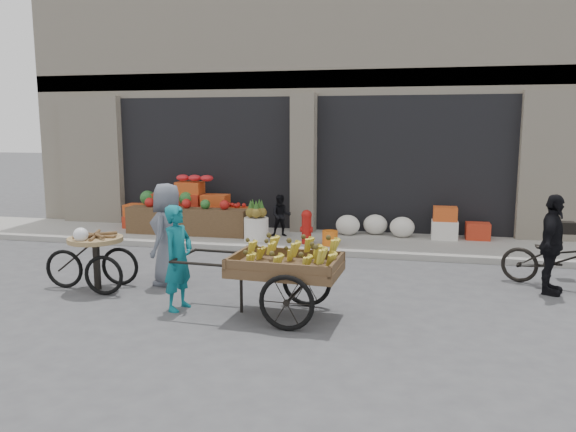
% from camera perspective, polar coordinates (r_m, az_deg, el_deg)
% --- Properties ---
extents(ground, '(80.00, 80.00, 0.00)m').
position_cam_1_polar(ground, '(8.49, -5.03, -8.33)').
color(ground, '#424244').
rests_on(ground, ground).
extents(sidewalk, '(18.00, 2.20, 0.12)m').
position_cam_1_polar(sidewalk, '(12.32, 0.77, -2.50)').
color(sidewalk, gray).
rests_on(sidewalk, ground).
extents(building, '(14.00, 6.45, 7.00)m').
position_cam_1_polar(building, '(15.96, 3.79, 12.08)').
color(building, beige).
rests_on(building, ground).
extents(fruit_display, '(3.10, 1.12, 1.24)m').
position_cam_1_polar(fruit_display, '(13.20, -9.57, 0.86)').
color(fruit_display, red).
rests_on(fruit_display, sidewalk).
extents(pineapple_bin, '(0.52, 0.52, 0.50)m').
position_cam_1_polar(pineapple_bin, '(11.96, -3.24, -1.35)').
color(pineapple_bin, silver).
rests_on(pineapple_bin, sidewalk).
extents(fire_hydrant, '(0.22, 0.22, 0.71)m').
position_cam_1_polar(fire_hydrant, '(11.64, 1.90, -0.97)').
color(fire_hydrant, '#A5140F').
rests_on(fire_hydrant, sidewalk).
extents(orange_bucket, '(0.32, 0.32, 0.30)m').
position_cam_1_polar(orange_bucket, '(11.55, 4.28, -2.24)').
color(orange_bucket, orange).
rests_on(orange_bucket, sidewalk).
extents(right_bay_goods, '(3.35, 0.60, 0.70)m').
position_cam_1_polar(right_bay_goods, '(12.59, 13.07, -0.87)').
color(right_bay_goods, silver).
rests_on(right_bay_goods, sidewalk).
extents(seated_person, '(0.51, 0.43, 0.93)m').
position_cam_1_polar(seated_person, '(12.40, -0.71, 0.04)').
color(seated_person, black).
rests_on(seated_person, sidewalk).
extents(banana_cart, '(2.51, 1.14, 1.02)m').
position_cam_1_polar(banana_cart, '(7.49, -0.63, -4.74)').
color(banana_cart, brown).
rests_on(banana_cart, ground).
extents(vendor_woman, '(0.46, 0.60, 1.47)m').
position_cam_1_polar(vendor_woman, '(7.94, -11.09, -4.18)').
color(vendor_woman, '#0F6773').
rests_on(vendor_woman, ground).
extents(tricycle_cart, '(1.44, 0.90, 0.95)m').
position_cam_1_polar(tricycle_cart, '(9.27, -18.95, -3.69)').
color(tricycle_cart, '#9E7F51').
rests_on(tricycle_cart, ground).
extents(vendor_grey, '(0.53, 0.81, 1.65)m').
position_cam_1_polar(vendor_grey, '(9.23, -12.10, -1.81)').
color(vendor_grey, slate).
rests_on(vendor_grey, ground).
extents(bicycle, '(1.82, 1.14, 0.90)m').
position_cam_1_polar(bicycle, '(9.89, 25.74, -4.00)').
color(bicycle, black).
rests_on(bicycle, ground).
extents(cyclist, '(0.66, 0.97, 1.53)m').
position_cam_1_polar(cyclist, '(9.40, 25.23, -2.64)').
color(cyclist, black).
rests_on(cyclist, ground).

